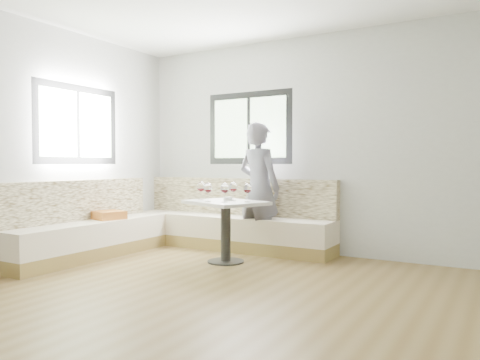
% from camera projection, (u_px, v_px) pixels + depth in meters
% --- Properties ---
extents(room, '(5.01, 5.01, 2.81)m').
position_uv_depth(room, '(195.00, 134.00, 3.97)').
color(room, brown).
rests_on(room, ground).
extents(banquette, '(2.90, 2.80, 0.95)m').
position_uv_depth(banquette, '(171.00, 227.00, 6.11)').
color(banquette, olive).
rests_on(banquette, ground).
extents(table, '(1.07, 0.96, 0.72)m').
position_uv_depth(table, '(226.00, 216.00, 5.46)').
color(table, black).
rests_on(table, ground).
extents(person, '(0.68, 0.51, 1.69)m').
position_uv_depth(person, '(259.00, 188.00, 6.02)').
color(person, slate).
rests_on(person, ground).
extents(olive_ramekin, '(0.11, 0.11, 0.04)m').
position_uv_depth(olive_ramekin, '(228.00, 199.00, 5.52)').
color(olive_ramekin, white).
rests_on(olive_ramekin, table).
extents(wine_glass_a, '(0.10, 0.10, 0.22)m').
position_uv_depth(wine_glass_a, '(201.00, 187.00, 5.57)').
color(wine_glass_a, white).
rests_on(wine_glass_a, table).
extents(wine_glass_b, '(0.10, 0.10, 0.22)m').
position_uv_depth(wine_glass_b, '(208.00, 188.00, 5.33)').
color(wine_glass_b, white).
rests_on(wine_glass_b, table).
extents(wine_glass_c, '(0.10, 0.10, 0.22)m').
position_uv_depth(wine_glass_c, '(225.00, 189.00, 5.25)').
color(wine_glass_c, white).
rests_on(wine_glass_c, table).
extents(wine_glass_d, '(0.10, 0.10, 0.22)m').
position_uv_depth(wine_glass_d, '(233.00, 188.00, 5.51)').
color(wine_glass_d, white).
rests_on(wine_glass_d, table).
extents(wine_glass_e, '(0.10, 0.10, 0.22)m').
position_uv_depth(wine_glass_e, '(247.00, 189.00, 5.26)').
color(wine_glass_e, white).
rests_on(wine_glass_e, table).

